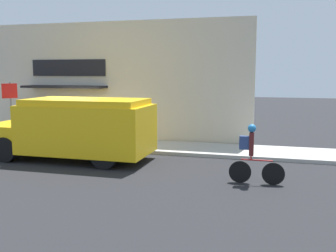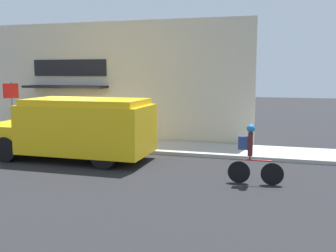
{
  "view_description": "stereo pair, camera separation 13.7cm",
  "coord_description": "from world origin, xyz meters",
  "px_view_note": "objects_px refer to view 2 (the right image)",
  "views": [
    {
      "loc": [
        7.55,
        -13.37,
        2.98
      ],
      "look_at": [
        3.89,
        -0.2,
        1.1
      ],
      "focal_mm": 42.0,
      "sensor_mm": 36.0,
      "label": 1
    },
    {
      "loc": [
        7.68,
        -13.33,
        2.98
      ],
      "look_at": [
        3.89,
        -0.2,
        1.1
      ],
      "focal_mm": 42.0,
      "sensor_mm": 36.0,
      "label": 2
    }
  ],
  "objects_px": {
    "cyclist": "(251,154)",
    "trash_bin": "(33,126)",
    "school_bus": "(76,128)",
    "stop_sign_post": "(12,102)"
  },
  "relations": [
    {
      "from": "cyclist",
      "to": "trash_bin",
      "type": "bearing_deg",
      "value": 153.24
    },
    {
      "from": "school_bus",
      "to": "stop_sign_post",
      "type": "distance_m",
      "value": 4.49
    },
    {
      "from": "school_bus",
      "to": "stop_sign_post",
      "type": "relative_size",
      "value": 2.37
    },
    {
      "from": "stop_sign_post",
      "to": "trash_bin",
      "type": "bearing_deg",
      "value": 92.57
    },
    {
      "from": "cyclist",
      "to": "trash_bin",
      "type": "relative_size",
      "value": 1.95
    },
    {
      "from": "stop_sign_post",
      "to": "trash_bin",
      "type": "distance_m",
      "value": 1.88
    },
    {
      "from": "school_bus",
      "to": "trash_bin",
      "type": "bearing_deg",
      "value": 140.57
    },
    {
      "from": "school_bus",
      "to": "cyclist",
      "type": "distance_m",
      "value": 6.11
    },
    {
      "from": "school_bus",
      "to": "cyclist",
      "type": "relative_size",
      "value": 3.58
    },
    {
      "from": "cyclist",
      "to": "trash_bin",
      "type": "height_order",
      "value": "cyclist"
    }
  ]
}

